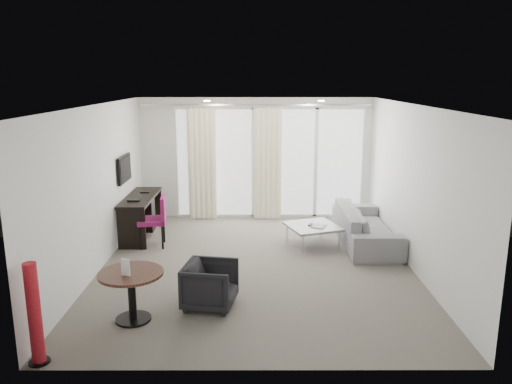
{
  "coord_description": "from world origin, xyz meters",
  "views": [
    {
      "loc": [
        -0.01,
        -7.69,
        3.01
      ],
      "look_at": [
        0.0,
        0.6,
        1.1
      ],
      "focal_mm": 35.0,
      "sensor_mm": 36.0,
      "label": 1
    }
  ],
  "objects_px": {
    "desk_chair": "(152,221)",
    "sofa": "(366,226)",
    "red_lamp": "(34,314)",
    "rattan_chair_a": "(305,185)",
    "round_table": "(132,296)",
    "desk": "(141,216)",
    "coffee_table": "(312,235)",
    "rattan_chair_b": "(323,187)",
    "tub_armchair": "(210,285)"
  },
  "relations": [
    {
      "from": "red_lamp",
      "to": "rattan_chair_a",
      "type": "height_order",
      "value": "red_lamp"
    },
    {
      "from": "tub_armchair",
      "to": "rattan_chair_a",
      "type": "bearing_deg",
      "value": -7.27
    },
    {
      "from": "red_lamp",
      "to": "rattan_chair_b",
      "type": "relative_size",
      "value": 1.31
    },
    {
      "from": "round_table",
      "to": "rattan_chair_b",
      "type": "xyz_separation_m",
      "value": [
        3.19,
        5.92,
        0.11
      ]
    },
    {
      "from": "desk",
      "to": "round_table",
      "type": "height_order",
      "value": "desk"
    },
    {
      "from": "desk_chair",
      "to": "red_lamp",
      "type": "xyz_separation_m",
      "value": [
        -0.47,
        -3.83,
        0.1
      ]
    },
    {
      "from": "desk",
      "to": "round_table",
      "type": "xyz_separation_m",
      "value": [
        0.65,
        -3.47,
        -0.07
      ]
    },
    {
      "from": "coffee_table",
      "to": "rattan_chair_a",
      "type": "bearing_deg",
      "value": 86.48
    },
    {
      "from": "desk_chair",
      "to": "sofa",
      "type": "height_order",
      "value": "desk_chair"
    },
    {
      "from": "red_lamp",
      "to": "sofa",
      "type": "distance_m",
      "value": 5.93
    },
    {
      "from": "desk_chair",
      "to": "round_table",
      "type": "relative_size",
      "value": 1.15
    },
    {
      "from": "desk",
      "to": "desk_chair",
      "type": "relative_size",
      "value": 1.8
    },
    {
      "from": "desk",
      "to": "rattan_chair_a",
      "type": "bearing_deg",
      "value": 40.98
    },
    {
      "from": "rattan_chair_a",
      "to": "rattan_chair_b",
      "type": "bearing_deg",
      "value": -53.46
    },
    {
      "from": "rattan_chair_b",
      "to": "desk_chair",
      "type": "bearing_deg",
      "value": -129.75
    },
    {
      "from": "red_lamp",
      "to": "coffee_table",
      "type": "height_order",
      "value": "red_lamp"
    },
    {
      "from": "desk",
      "to": "rattan_chair_a",
      "type": "height_order",
      "value": "desk"
    },
    {
      "from": "coffee_table",
      "to": "round_table",
      "type": "bearing_deg",
      "value": -132.08
    },
    {
      "from": "desk_chair",
      "to": "sofa",
      "type": "distance_m",
      "value": 3.92
    },
    {
      "from": "tub_armchair",
      "to": "red_lamp",
      "type": "bearing_deg",
      "value": 137.88
    },
    {
      "from": "red_lamp",
      "to": "desk_chair",
      "type": "bearing_deg",
      "value": 83.08
    },
    {
      "from": "desk",
      "to": "coffee_table",
      "type": "distance_m",
      "value": 3.31
    },
    {
      "from": "round_table",
      "to": "coffee_table",
      "type": "height_order",
      "value": "round_table"
    },
    {
      "from": "desk",
      "to": "rattan_chair_a",
      "type": "xyz_separation_m",
      "value": [
        3.47,
        3.01,
        -0.03
      ]
    },
    {
      "from": "coffee_table",
      "to": "rattan_chair_b",
      "type": "bearing_deg",
      "value": 79.0
    },
    {
      "from": "round_table",
      "to": "tub_armchair",
      "type": "xyz_separation_m",
      "value": [
        0.95,
        0.39,
        -0.02
      ]
    },
    {
      "from": "tub_armchair",
      "to": "coffee_table",
      "type": "relative_size",
      "value": 0.79
    },
    {
      "from": "round_table",
      "to": "tub_armchair",
      "type": "height_order",
      "value": "round_table"
    },
    {
      "from": "round_table",
      "to": "tub_armchair",
      "type": "bearing_deg",
      "value": 22.34
    },
    {
      "from": "desk_chair",
      "to": "sofa",
      "type": "xyz_separation_m",
      "value": [
        3.92,
        0.16,
        -0.13
      ]
    },
    {
      "from": "desk",
      "to": "sofa",
      "type": "distance_m",
      "value": 4.27
    },
    {
      "from": "coffee_table",
      "to": "rattan_chair_a",
      "type": "distance_m",
      "value": 3.62
    },
    {
      "from": "red_lamp",
      "to": "round_table",
      "type": "bearing_deg",
      "value": 51.0
    },
    {
      "from": "red_lamp",
      "to": "tub_armchair",
      "type": "relative_size",
      "value": 1.69
    },
    {
      "from": "coffee_table",
      "to": "desk_chair",
      "type": "bearing_deg",
      "value": -179.73
    },
    {
      "from": "round_table",
      "to": "sofa",
      "type": "relative_size",
      "value": 0.35
    },
    {
      "from": "rattan_chair_a",
      "to": "round_table",
      "type": "bearing_deg",
      "value": -110.71
    },
    {
      "from": "desk",
      "to": "rattan_chair_b",
      "type": "height_order",
      "value": "rattan_chair_b"
    },
    {
      "from": "tub_armchair",
      "to": "rattan_chair_b",
      "type": "distance_m",
      "value": 5.97
    },
    {
      "from": "round_table",
      "to": "sofa",
      "type": "height_order",
      "value": "sofa"
    },
    {
      "from": "desk_chair",
      "to": "rattan_chair_b",
      "type": "distance_m",
      "value": 4.66
    },
    {
      "from": "desk",
      "to": "desk_chair",
      "type": "height_order",
      "value": "desk_chair"
    },
    {
      "from": "desk",
      "to": "sofa",
      "type": "bearing_deg",
      "value": -6.01
    },
    {
      "from": "rattan_chair_a",
      "to": "rattan_chair_b",
      "type": "xyz_separation_m",
      "value": [
        0.37,
        -0.56,
        0.07
      ]
    },
    {
      "from": "round_table",
      "to": "rattan_chair_a",
      "type": "bearing_deg",
      "value": 66.5
    },
    {
      "from": "desk",
      "to": "sofa",
      "type": "height_order",
      "value": "desk"
    },
    {
      "from": "coffee_table",
      "to": "sofa",
      "type": "distance_m",
      "value": 1.02
    },
    {
      "from": "red_lamp",
      "to": "tub_armchair",
      "type": "bearing_deg",
      "value": 38.09
    },
    {
      "from": "tub_armchair",
      "to": "sofa",
      "type": "relative_size",
      "value": 0.29
    },
    {
      "from": "red_lamp",
      "to": "coffee_table",
      "type": "distance_m",
      "value": 5.13
    }
  ]
}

